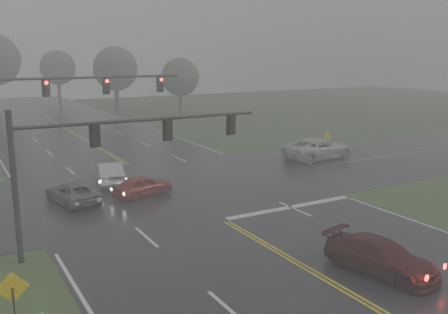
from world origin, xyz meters
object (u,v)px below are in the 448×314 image
sedan_maroon (380,273)px  car_grey (73,203)px  sedan_silver (110,184)px  signal_gantry_near (99,149)px  signal_gantry_far (50,97)px  pickup_white (318,159)px  sedan_red (143,196)px

sedan_maroon → car_grey: bearing=105.1°
sedan_silver → signal_gantry_near: 12.37m
signal_gantry_near → signal_gantry_far: 16.67m
pickup_white → sedan_silver: bearing=84.2°
car_grey → sedan_maroon: bearing=107.6°
sedan_maroon → sedan_red: (-4.44, 15.28, 0.00)m
pickup_white → signal_gantry_far: bearing=68.9°
pickup_white → signal_gantry_far: size_ratio=0.42×
sedan_maroon → signal_gantry_near: (-8.95, 8.33, 4.58)m
signal_gantry_near → pickup_white: bearing=25.7°
sedan_maroon → pickup_white: (12.42, 18.63, 0.00)m
sedan_red → signal_gantry_near: 9.47m
sedan_silver → signal_gantry_far: size_ratio=0.30×
sedan_red → sedan_silver: sedan_silver is taller
sedan_red → sedan_silver: bearing=-0.5°
signal_gantry_near → signal_gantry_far: (1.12, 16.61, 0.98)m
signal_gantry_near → signal_gantry_far: bearing=86.1°
sedan_silver → car_grey: size_ratio=1.03×
sedan_red → signal_gantry_far: signal_gantry_far is taller
sedan_silver → signal_gantry_far: 8.33m
sedan_red → sedan_silver: size_ratio=0.84×
sedan_maroon → sedan_silver: sedan_silver is taller
sedan_maroon → sedan_silver: bearing=92.4°
sedan_silver → pickup_white: bearing=-171.3°
sedan_maroon → pickup_white: bearing=43.2°
sedan_maroon → sedan_red: sedan_maroon is taller
sedan_silver → signal_gantry_near: bearing=82.5°
sedan_silver → car_grey: 4.57m
car_grey → signal_gantry_far: bearing=-105.4°
car_grey → pickup_white: pickup_white is taller
signal_gantry_far → pickup_white: bearing=-17.3°
sedan_maroon → signal_gantry_near: size_ratio=0.41×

